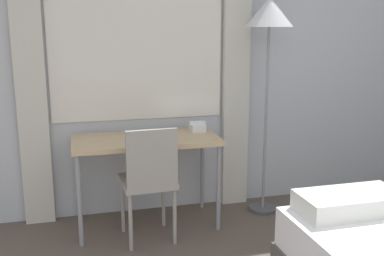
{
  "coord_description": "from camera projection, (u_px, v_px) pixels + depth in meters",
  "views": [
    {
      "loc": [
        -0.89,
        -0.59,
        1.63
      ],
      "look_at": [
        -0.07,
        2.52,
        0.91
      ],
      "focal_mm": 42.0,
      "sensor_mm": 36.0,
      "label": 1
    }
  ],
  "objects": [
    {
      "name": "wall_back_with_window",
      "position": [
        173.0,
        60.0,
        3.93
      ],
      "size": [
        5.56,
        0.13,
        2.7
      ],
      "color": "silver",
      "rests_on": "ground_plane"
    },
    {
      "name": "standing_lamp",
      "position": [
        269.0,
        24.0,
        3.75
      ],
      "size": [
        0.4,
        0.4,
        1.88
      ],
      "color": "#4C4C51",
      "rests_on": "ground_plane"
    },
    {
      "name": "desk_chair",
      "position": [
        149.0,
        176.0,
        3.4
      ],
      "size": [
        0.42,
        0.42,
        0.92
      ],
      "rotation": [
        0.0,
        0.0,
        0.06
      ],
      "color": "gray",
      "rests_on": "ground_plane"
    },
    {
      "name": "desk",
      "position": [
        146.0,
        146.0,
        3.66
      ],
      "size": [
        1.18,
        0.57,
        0.76
      ],
      "color": "tan",
      "rests_on": "ground_plane"
    },
    {
      "name": "telephone",
      "position": [
        197.0,
        127.0,
        3.87
      ],
      "size": [
        0.14,
        0.15,
        0.08
      ],
      "color": "white",
      "rests_on": "desk"
    },
    {
      "name": "book",
      "position": [
        149.0,
        136.0,
        3.65
      ],
      "size": [
        0.23,
        0.19,
        0.02
      ],
      "rotation": [
        0.0,
        0.0,
        0.2
      ],
      "color": "#33664C",
      "rests_on": "desk"
    }
  ]
}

